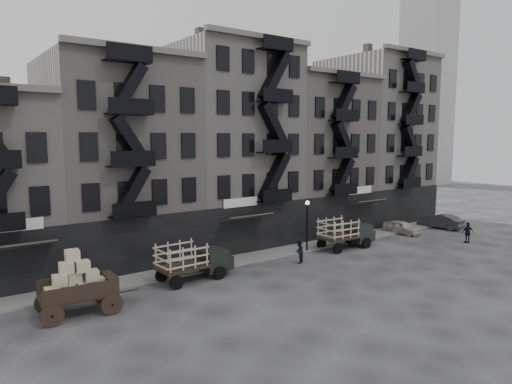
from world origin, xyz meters
TOP-DOWN VIEW (x-y plane):
  - ground at (0.00, 0.00)m, footprint 140.00×140.00m
  - sidewalk at (0.00, 3.75)m, footprint 55.00×2.50m
  - building_midwest at (-10.00, 9.83)m, footprint 10.00×11.35m
  - building_center at (-0.00, 9.82)m, footprint 10.00×11.35m
  - building_mideast at (10.00, 9.83)m, footprint 10.00×11.35m
  - building_east at (20.00, 9.82)m, footprint 10.00×11.35m
  - lamp_post at (3.00, 2.60)m, footprint 0.36×0.36m
  - distant_tower at (60.00, 30.00)m, footprint 8.00×8.00m
  - wagon at (-15.94, -0.01)m, footprint 4.25×2.48m
  - stake_truck_west at (-8.07, 1.58)m, footprint 5.26×2.35m
  - stake_truck_east at (6.56, 1.62)m, footprint 5.36×2.38m
  - car_east at (15.38, 2.40)m, footprint 1.72×3.83m
  - car_far at (20.87, 1.69)m, footprint 2.05×4.66m
  - pedestrian_mid at (0.30, 0.53)m, footprint 1.06×1.00m
  - policeman at (16.77, -3.49)m, footprint 1.19×0.92m

SIDE VIEW (x-z plane):
  - ground at x=0.00m, z-range 0.00..0.00m
  - sidewalk at x=0.00m, z-range 0.00..0.15m
  - car_east at x=15.38m, z-range 0.00..1.28m
  - car_far at x=20.87m, z-range 0.00..1.49m
  - pedestrian_mid at x=0.30m, z-range 0.00..1.73m
  - policeman at x=16.77m, z-range 0.00..1.88m
  - stake_truck_west at x=-8.07m, z-range 0.18..2.78m
  - stake_truck_east at x=6.56m, z-range 0.19..2.84m
  - wagon at x=-15.94m, z-range 0.25..3.73m
  - lamp_post at x=3.00m, z-range 0.64..4.92m
  - building_midwest at x=-10.00m, z-range -0.60..15.60m
  - building_mideast at x=10.00m, z-range -0.60..15.60m
  - building_center at x=0.00m, z-range -0.60..17.60m
  - building_east at x=20.00m, z-range -0.60..18.60m
  - distant_tower at x=60.00m, z-range 0.76..66.76m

